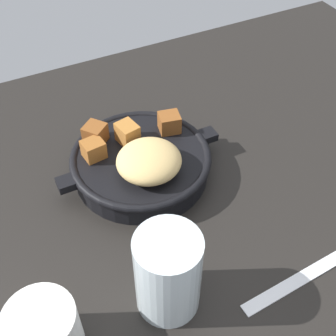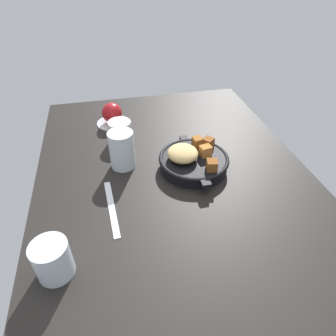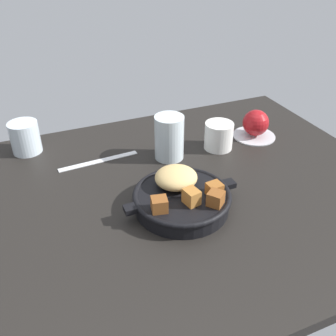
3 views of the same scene
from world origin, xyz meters
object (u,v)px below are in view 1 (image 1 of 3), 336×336
(butter_knife, at_px, (311,272))
(water_glass_tall, at_px, (168,273))
(ceramic_mug_white, at_px, (45,332))
(cast_iron_skillet, at_px, (141,161))

(butter_knife, xyz_separation_m, water_glass_tall, (0.17, -0.05, 0.05))
(ceramic_mug_white, bearing_deg, water_glass_tall, 177.55)
(cast_iron_skillet, relative_size, water_glass_tall, 2.19)
(cast_iron_skillet, relative_size, ceramic_mug_white, 3.33)
(butter_knife, height_order, water_glass_tall, water_glass_tall)
(butter_knife, xyz_separation_m, ceramic_mug_white, (0.31, -0.05, 0.03))
(cast_iron_skillet, distance_m, butter_knife, 0.27)
(cast_iron_skillet, distance_m, ceramic_mug_white, 0.27)
(water_glass_tall, height_order, ceramic_mug_white, water_glass_tall)
(cast_iron_skillet, xyz_separation_m, butter_knife, (-0.12, 0.24, -0.03))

